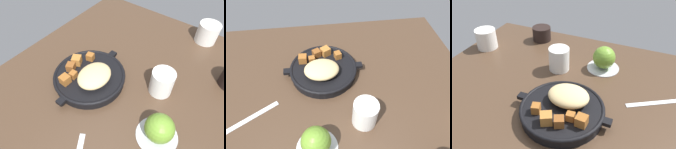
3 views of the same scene
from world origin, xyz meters
The scene contains 6 objects.
ground_plane centered at (0.00, 0.00, -1.20)cm, with size 102.49×81.87×2.40cm, color #473323.
cast_iron_skillet centered at (2.67, -8.53, 2.64)cm, with size 29.09×24.75×7.52cm.
saucer_plate centered at (6.68, 19.90, 0.30)cm, with size 12.01×12.01×0.60cm, color #B7BABF.
red_apple centered at (6.68, 19.90, 4.74)cm, with size 8.28×8.28×8.28cm, color olive.
butter_knife centered at (27.27, 7.61, 0.18)cm, with size 19.42×1.60×0.36cm, color silver.
white_creamer_pitcher centered at (-8.34, 12.90, 4.36)cm, with size 7.52×7.52×8.72cm, color white.
Camera 2 is at (3.78, 43.87, 57.43)cm, focal length 32.80 mm.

